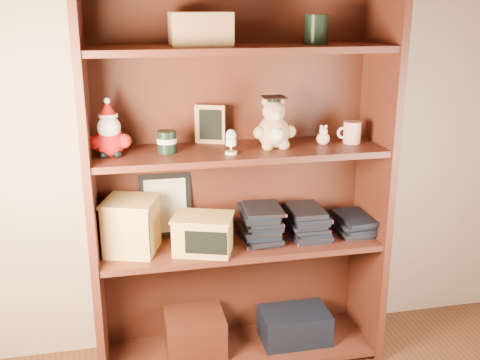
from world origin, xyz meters
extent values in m
cube|color=tan|center=(0.00, 1.50, 1.25)|extent=(3.00, 0.04, 2.50)
cube|color=#4D2016|center=(-0.74, 1.30, 0.80)|extent=(0.03, 0.35, 1.60)
cube|color=#4D2016|center=(0.43, 1.30, 0.80)|extent=(0.03, 0.35, 1.60)
cube|color=#481E13|center=(-0.15, 1.47, 0.80)|extent=(1.20, 0.02, 1.60)
cube|color=#4D2016|center=(-0.15, 1.30, 0.04)|extent=(1.14, 0.33, 0.02)
cube|color=#4D2016|center=(-0.15, 1.30, 1.34)|extent=(1.14, 0.33, 0.02)
cube|color=#481E13|center=(-0.35, 1.30, 0.14)|extent=(0.25, 0.22, 0.18)
cube|color=black|center=(0.10, 1.30, 0.12)|extent=(0.30, 0.20, 0.14)
cube|color=#9E7547|center=(-0.30, 1.30, 1.41)|extent=(0.22, 0.18, 0.12)
cylinder|color=black|center=(0.15, 1.30, 1.41)|extent=(0.09, 0.09, 0.11)
cube|color=#4D2016|center=(-0.15, 1.30, 0.54)|extent=(1.14, 0.33, 0.02)
cube|color=#4D2016|center=(-0.15, 1.30, 0.94)|extent=(1.14, 0.33, 0.02)
sphere|color=#A50F0F|center=(-0.65, 1.30, 1.00)|extent=(0.12, 0.12, 0.12)
sphere|color=#A50F0F|center=(-0.70, 1.29, 1.01)|extent=(0.05, 0.05, 0.05)
sphere|color=#A50F0F|center=(-0.60, 1.29, 1.01)|extent=(0.05, 0.05, 0.05)
sphere|color=black|center=(-0.67, 1.28, 0.96)|extent=(0.04, 0.04, 0.04)
sphere|color=black|center=(-0.63, 1.28, 0.96)|extent=(0.04, 0.04, 0.04)
sphere|color=white|center=(-0.65, 1.29, 1.06)|extent=(0.09, 0.09, 0.09)
sphere|color=#D8B293|center=(-0.65, 1.30, 1.08)|extent=(0.06, 0.06, 0.06)
cone|color=#A50F0F|center=(-0.65, 1.30, 1.13)|extent=(0.07, 0.07, 0.06)
sphere|color=white|center=(-0.65, 1.30, 1.16)|extent=(0.02, 0.02, 0.02)
cylinder|color=white|center=(-0.65, 1.30, 1.10)|extent=(0.07, 0.07, 0.01)
cylinder|color=black|center=(-0.44, 1.30, 0.99)|extent=(0.07, 0.07, 0.08)
cylinder|color=beige|center=(-0.44, 1.30, 1.00)|extent=(0.08, 0.08, 0.02)
cube|color=#9E7547|center=(-0.25, 1.42, 1.03)|extent=(0.12, 0.06, 0.16)
cube|color=black|center=(-0.25, 1.41, 1.03)|extent=(0.09, 0.04, 0.12)
cube|color=#9E7547|center=(-0.25, 1.45, 0.96)|extent=(0.07, 0.07, 0.01)
cylinder|color=white|center=(-0.20, 1.23, 0.96)|extent=(0.05, 0.05, 0.01)
cone|color=white|center=(-0.20, 1.23, 0.98)|extent=(0.02, 0.02, 0.03)
cylinder|color=white|center=(-0.20, 1.23, 1.00)|extent=(0.04, 0.04, 0.02)
ellipsoid|color=silver|center=(-0.20, 1.23, 1.02)|extent=(0.04, 0.04, 0.05)
sphere|color=tan|center=(-0.01, 1.30, 1.01)|extent=(0.13, 0.13, 0.13)
sphere|color=white|center=(-0.01, 1.25, 1.01)|extent=(0.06, 0.06, 0.06)
sphere|color=tan|center=(-0.07, 1.29, 1.02)|extent=(0.05, 0.05, 0.05)
sphere|color=tan|center=(0.05, 1.29, 1.02)|extent=(0.05, 0.05, 0.05)
sphere|color=tan|center=(-0.05, 1.27, 0.97)|extent=(0.05, 0.05, 0.05)
sphere|color=tan|center=(0.02, 1.27, 0.97)|extent=(0.05, 0.05, 0.05)
sphere|color=tan|center=(-0.01, 1.30, 1.09)|extent=(0.09, 0.09, 0.09)
sphere|color=white|center=(-0.01, 1.27, 1.08)|extent=(0.04, 0.04, 0.04)
sphere|color=tan|center=(-0.05, 1.31, 1.13)|extent=(0.03, 0.03, 0.03)
sphere|color=tan|center=(0.02, 1.31, 1.13)|extent=(0.03, 0.03, 0.03)
cylinder|color=black|center=(-0.01, 1.30, 1.14)|extent=(0.04, 0.04, 0.02)
cube|color=black|center=(-0.01, 1.30, 1.15)|extent=(0.09, 0.09, 0.01)
cylinder|color=#A50F0F|center=(0.03, 1.29, 1.14)|extent=(0.00, 0.04, 0.03)
sphere|color=beige|center=(0.20, 1.30, 0.97)|extent=(0.05, 0.05, 0.05)
sphere|color=beige|center=(0.20, 1.30, 1.01)|extent=(0.03, 0.03, 0.03)
sphere|color=beige|center=(0.19, 1.30, 1.02)|extent=(0.01, 0.01, 0.01)
sphere|color=beige|center=(0.21, 1.30, 1.02)|extent=(0.01, 0.01, 0.01)
cylinder|color=silver|center=(0.32, 1.30, 0.99)|extent=(0.07, 0.07, 0.09)
torus|color=white|center=(0.28, 1.30, 0.99)|extent=(0.05, 0.01, 0.05)
cube|color=black|center=(-0.44, 1.45, 0.69)|extent=(0.22, 0.05, 0.27)
cube|color=beige|center=(-0.44, 1.43, 0.69)|extent=(0.17, 0.04, 0.23)
cube|color=tan|center=(-0.59, 1.30, 0.66)|extent=(0.24, 0.24, 0.21)
cube|color=black|center=(-0.59, 1.21, 0.66)|extent=(0.13, 0.05, 0.14)
cube|color=tan|center=(-0.59, 1.30, 0.76)|extent=(0.25, 0.25, 0.01)
cube|color=tan|center=(-0.31, 1.24, 0.62)|extent=(0.26, 0.22, 0.14)
cube|color=black|center=(-0.31, 1.16, 0.62)|extent=(0.16, 0.06, 0.09)
cube|color=tan|center=(-0.31, 1.24, 0.70)|extent=(0.27, 0.23, 0.01)
cube|color=black|center=(-0.06, 1.30, 0.56)|extent=(0.14, 0.20, 0.02)
cube|color=black|center=(-0.06, 1.30, 0.57)|extent=(0.14, 0.20, 0.02)
cube|color=black|center=(-0.06, 1.30, 0.59)|extent=(0.14, 0.20, 0.02)
cube|color=black|center=(-0.06, 1.30, 0.61)|extent=(0.14, 0.20, 0.02)
cube|color=black|center=(-0.06, 1.30, 0.62)|extent=(0.14, 0.20, 0.02)
cube|color=black|center=(-0.06, 1.30, 0.64)|extent=(0.14, 0.20, 0.02)
cube|color=black|center=(-0.06, 1.30, 0.65)|extent=(0.14, 0.20, 0.02)
cube|color=black|center=(-0.06, 1.30, 0.67)|extent=(0.14, 0.20, 0.02)
cube|color=black|center=(-0.06, 1.30, 0.69)|extent=(0.14, 0.20, 0.02)
cube|color=black|center=(-0.06, 1.30, 0.70)|extent=(0.14, 0.20, 0.02)
cube|color=black|center=(0.14, 1.30, 0.56)|extent=(0.14, 0.20, 0.02)
cube|color=black|center=(0.14, 1.30, 0.57)|extent=(0.14, 0.20, 0.02)
cube|color=black|center=(0.14, 1.30, 0.59)|extent=(0.14, 0.20, 0.02)
cube|color=black|center=(0.14, 1.30, 0.61)|extent=(0.14, 0.20, 0.02)
cube|color=black|center=(0.14, 1.30, 0.62)|extent=(0.14, 0.20, 0.02)
cube|color=black|center=(0.14, 1.30, 0.64)|extent=(0.14, 0.20, 0.02)
cube|color=black|center=(0.14, 1.30, 0.65)|extent=(0.14, 0.20, 0.02)
cube|color=black|center=(0.14, 1.30, 0.67)|extent=(0.14, 0.20, 0.02)
cube|color=black|center=(0.35, 1.30, 0.56)|extent=(0.14, 0.20, 0.02)
cube|color=black|center=(0.35, 1.30, 0.57)|extent=(0.14, 0.20, 0.02)
cube|color=black|center=(0.35, 1.30, 0.59)|extent=(0.14, 0.20, 0.02)
cube|color=black|center=(0.35, 1.30, 0.61)|extent=(0.14, 0.20, 0.02)
cube|color=black|center=(0.35, 1.30, 0.62)|extent=(0.14, 0.20, 0.02)
camera|label=1|loc=(-0.60, -0.81, 1.49)|focal=42.00mm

